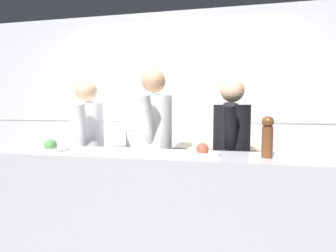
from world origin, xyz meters
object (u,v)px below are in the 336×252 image
Objects in this scene: plated_dish_main at (51,148)px; pepper_mill at (267,136)px; chef_head_cook at (88,151)px; chef_line at (231,158)px; plated_dish_appetiser at (202,152)px; stock_pot at (136,137)px; oven_range at (129,179)px; chef_sous at (154,149)px.

pepper_mill is at bearing 1.21° from plated_dish_main.
chef_line is (1.43, -0.02, -0.01)m from chef_head_cook.
plated_dish_main is 1.67m from pepper_mill.
stock_pot is at bearing 128.58° from plated_dish_appetiser.
stock_pot is at bearing 156.57° from chef_line.
oven_range is 4.42× the size of plated_dish_appetiser.
stock_pot is at bearing 73.49° from plated_dish_main.
stock_pot is 0.99× the size of plated_dish_main.
plated_dish_appetiser is 0.71m from chef_sous.
stock_pot is 0.93× the size of pepper_mill.
plated_dish_main is 0.57m from chef_head_cook.
plated_dish_main is 0.16× the size of chef_sous.
plated_dish_main is 0.17× the size of chef_head_cook.
stock_pot is at bearing 139.86° from pepper_mill.
oven_range is at bearing 130.81° from plated_dish_appetiser.
plated_dish_main is 1.03× the size of plated_dish_appetiser.
stock_pot is 1.20m from plated_dish_main.
chef_head_cook is at bearing -175.12° from chef_line.
plated_dish_main reaches higher than plated_dish_appetiser.
chef_line is at bearing -1.49° from chef_sous.
plated_dish_main is at bearing -108.68° from chef_head_cook.
pepper_mill is 0.61m from chef_line.
pepper_mill is 1.75m from chef_head_cook.
chef_head_cook reaches higher than pepper_mill.
chef_head_cook is 1.43m from chef_line.
plated_dish_appetiser is 0.16× the size of chef_head_cook.
oven_range is 4.02× the size of pepper_mill.
stock_pot is at bearing 122.38° from chef_sous.
chef_head_cook is (-0.32, -0.59, -0.09)m from stock_pot.
oven_range is 0.96m from chef_sous.
chef_head_cook is at bearing -118.62° from stock_pot.
oven_range is at bearing 55.61° from chef_head_cook.
plated_dish_appetiser is at bearing -49.19° from oven_range.
oven_range is at bearing 127.40° from chef_sous.
chef_sous reaches higher than oven_range.
chef_line is at bearing -28.67° from oven_range.
pepper_mill is at bearing -2.40° from plated_dish_appetiser.
chef_head_cook reaches higher than stock_pot.
plated_dish_main is 0.17× the size of chef_line.
chef_line is (0.23, 0.49, -0.13)m from plated_dish_appetiser.
chef_sous is at bearing -52.62° from oven_range.
plated_dish_main is at bearing -142.07° from chef_sous.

